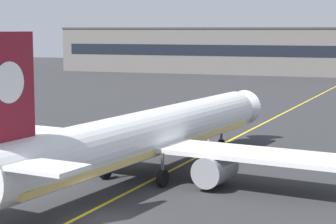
% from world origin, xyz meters
% --- Properties ---
extents(ground_plane, '(400.00, 400.00, 0.00)m').
position_xyz_m(ground_plane, '(0.00, 0.00, 0.00)').
color(ground_plane, '#2D2D30').
extents(taxiway_centreline, '(10.90, 179.71, 0.01)m').
position_xyz_m(taxiway_centreline, '(0.00, 30.00, 0.00)').
color(taxiway_centreline, yellow).
rests_on(taxiway_centreline, ground).
extents(airliner_foreground, '(32.36, 41.41, 11.65)m').
position_xyz_m(airliner_foreground, '(-1.87, 11.22, 3.37)').
color(airliner_foreground, white).
rests_on(airliner_foreground, ground).
extents(safety_cone_by_nose_gear, '(0.44, 0.44, 0.55)m').
position_xyz_m(safety_cone_by_nose_gear, '(-1.58, 27.81, 0.26)').
color(safety_cone_by_nose_gear, orange).
rests_on(safety_cone_by_nose_gear, ground).
extents(terminal_building, '(138.69, 12.40, 12.35)m').
position_xyz_m(terminal_building, '(-4.93, 131.63, 6.18)').
color(terminal_building, slate).
rests_on(terminal_building, ground).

